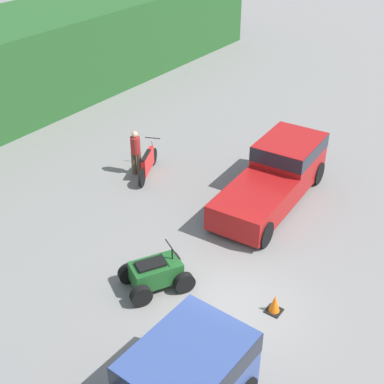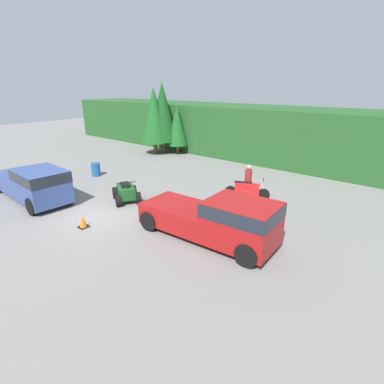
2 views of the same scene
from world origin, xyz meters
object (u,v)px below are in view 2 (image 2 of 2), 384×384
dirt_bike (247,191)px  quad_atv (126,192)px  rider_person (248,180)px  steel_barrel (96,169)px  traffic_cone (83,222)px  pickup_truck_second (34,183)px  pickup_truck_red (219,218)px

dirt_bike → quad_atv: quad_atv is taller
dirt_bike → rider_person: size_ratio=1.25×
quad_atv → steel_barrel: 5.50m
quad_atv → traffic_cone: 3.37m
rider_person → dirt_bike: bearing=-92.5°
pickup_truck_second → steel_barrel: 4.95m
quad_atv → traffic_cone: quad_atv is taller
dirt_bike → steel_barrel: bearing=170.1°
dirt_bike → traffic_cone: (-3.71, -7.45, -0.24)m
pickup_truck_second → pickup_truck_red: bearing=16.5°
dirt_bike → steel_barrel: dirt_bike is taller
traffic_cone → quad_atv: bearing=108.6°
rider_person → pickup_truck_red: bearing=-99.6°
dirt_bike → pickup_truck_red: bearing=-97.4°
rider_person → traffic_cone: bearing=-141.6°
pickup_truck_red → dirt_bike: (-1.46, 4.72, -0.49)m
quad_atv → rider_person: (4.59, 4.67, 0.51)m
traffic_cone → pickup_truck_second: bearing=178.2°
pickup_truck_red → steel_barrel: 11.70m
pickup_truck_red → traffic_cone: (-5.18, -2.72, -0.73)m
steel_barrel → rider_person: bearing=17.2°
pickup_truck_red → quad_atv: pickup_truck_red is taller
quad_atv → steel_barrel: size_ratio=2.56×
pickup_truck_second → traffic_cone: size_ratio=10.81×
traffic_cone → steel_barrel: bearing=142.8°
dirt_bike → quad_atv: size_ratio=0.99×
traffic_cone → steel_barrel: (-6.33, 4.81, 0.19)m
rider_person → traffic_cone: (-3.52, -7.85, -0.72)m
pickup_truck_red → pickup_truck_second: same height
pickup_truck_second → traffic_cone: pickup_truck_second is taller
quad_atv → steel_barrel: bearing=-167.6°
quad_atv → traffic_cone: bearing=-41.9°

